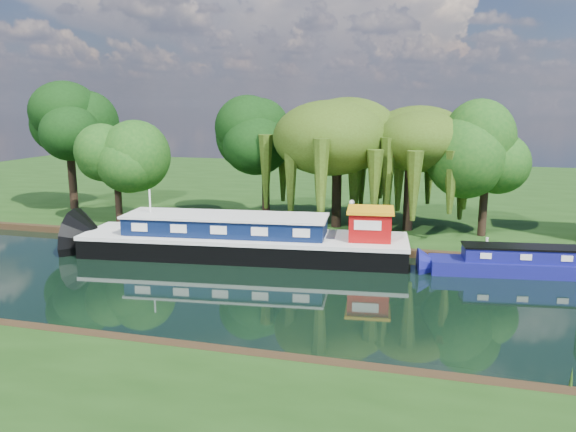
% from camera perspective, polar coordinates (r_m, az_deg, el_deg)
% --- Properties ---
extents(ground, '(120.00, 120.00, 0.00)m').
position_cam_1_polar(ground, '(28.45, 2.07, -7.75)').
color(ground, black).
extents(far_bank, '(120.00, 52.00, 0.45)m').
position_cam_1_polar(far_bank, '(61.17, 9.40, 2.67)').
color(far_bank, '#16330E').
rests_on(far_bank, ground).
extents(dutch_barge, '(20.37, 6.69, 4.22)m').
position_cam_1_polar(dutch_barge, '(34.74, -4.28, -2.43)').
color(dutch_barge, black).
rests_on(dutch_barge, ground).
extents(narrowboat, '(12.11, 3.58, 1.74)m').
position_cam_1_polar(narrowboat, '(34.00, 24.32, -4.48)').
color(narrowboat, navy).
rests_on(narrowboat, ground).
extents(red_dinghy, '(3.36, 2.52, 0.66)m').
position_cam_1_polar(red_dinghy, '(37.46, -11.22, -3.25)').
color(red_dinghy, '#940A0B').
rests_on(red_dinghy, ground).
extents(willow_left, '(7.33, 7.33, 8.79)m').
position_cam_1_polar(willow_left, '(40.48, 5.05, 7.81)').
color(willow_left, black).
rests_on(willow_left, far_bank).
extents(willow_right, '(6.45, 6.45, 7.85)m').
position_cam_1_polar(willow_right, '(40.18, 12.36, 6.63)').
color(willow_right, black).
rests_on(willow_right, far_bank).
extents(tree_far_left, '(4.59, 4.59, 7.39)m').
position_cam_1_polar(tree_far_left, '(43.57, -17.09, 5.87)').
color(tree_far_left, black).
rests_on(tree_far_left, far_bank).
extents(tree_far_back, '(5.71, 5.71, 9.61)m').
position_cam_1_polar(tree_far_back, '(50.84, -21.39, 8.15)').
color(tree_far_back, black).
rests_on(tree_far_back, far_bank).
extents(tree_far_mid, '(5.29, 5.29, 8.66)m').
position_cam_1_polar(tree_far_mid, '(44.07, -2.31, 7.59)').
color(tree_far_mid, black).
rests_on(tree_far_mid, far_bank).
extents(tree_far_right, '(4.80, 4.80, 7.85)m').
position_cam_1_polar(tree_far_right, '(39.80, 19.54, 5.73)').
color(tree_far_right, black).
rests_on(tree_far_right, far_bank).
extents(lamppost, '(0.36, 0.36, 2.56)m').
position_cam_1_polar(lamppost, '(37.74, 6.50, 0.77)').
color(lamppost, silver).
rests_on(lamppost, far_bank).
extents(mooring_posts, '(19.16, 0.16, 1.00)m').
position_cam_1_polar(mooring_posts, '(36.18, 4.36, -2.03)').
color(mooring_posts, silver).
rests_on(mooring_posts, far_bank).
extents(reeds_near, '(33.70, 1.50, 1.10)m').
position_cam_1_polar(reeds_near, '(20.58, 16.48, -14.33)').
color(reeds_near, '#214612').
rests_on(reeds_near, ground).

